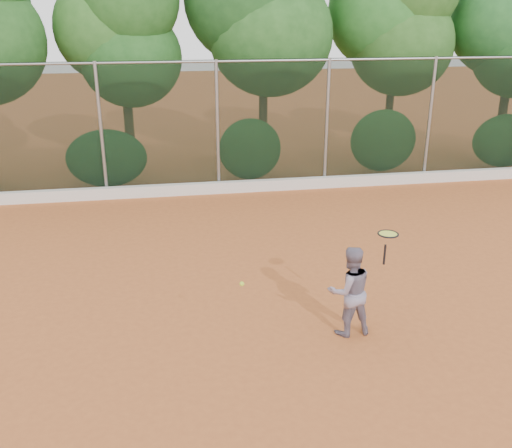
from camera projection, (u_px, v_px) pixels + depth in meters
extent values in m
plane|color=#B15A29|center=(266.00, 317.00, 9.26)|extent=(80.00, 80.00, 0.00)
cube|color=silver|center=(220.00, 188.00, 15.50)|extent=(24.00, 0.20, 0.30)
imported|color=slate|center=(350.00, 291.00, 8.58)|extent=(0.73, 0.59, 1.43)
cube|color=black|center=(218.00, 128.00, 15.10)|extent=(24.00, 0.01, 3.50)
cylinder|color=gray|center=(216.00, 61.00, 14.50)|extent=(24.00, 0.06, 0.06)
cylinder|color=gray|center=(101.00, 132.00, 14.62)|extent=(0.09, 0.09, 3.50)
cylinder|color=gray|center=(218.00, 128.00, 15.10)|extent=(0.09, 0.09, 3.50)
cylinder|color=gray|center=(327.00, 124.00, 15.57)|extent=(0.09, 0.09, 3.50)
cylinder|color=gray|center=(429.00, 121.00, 16.05)|extent=(0.09, 0.09, 3.50)
cylinder|color=#47321B|center=(130.00, 134.00, 17.03)|extent=(0.28, 0.28, 2.40)
ellipsoid|color=#1D4E1A|center=(131.00, 58.00, 16.19)|extent=(2.90, 2.40, 2.80)
ellipsoid|color=#285A1E|center=(111.00, 28.00, 16.11)|extent=(3.20, 2.70, 3.10)
cylinder|color=#472C1B|center=(263.00, 122.00, 17.28)|extent=(0.26, 0.26, 3.00)
ellipsoid|color=#34702A|center=(271.00, 35.00, 16.34)|extent=(3.60, 3.00, 3.50)
cylinder|color=#452A1A|center=(388.00, 121.00, 18.17)|extent=(0.24, 0.24, 2.70)
ellipsoid|color=#25501B|center=(402.00, 44.00, 17.28)|extent=(3.20, 2.70, 3.10)
ellipsoid|color=#215D20|center=(385.00, 13.00, 17.16)|extent=(3.50, 2.90, 3.40)
cylinder|color=#3B2316|center=(501.00, 123.00, 18.43)|extent=(0.28, 0.28, 2.50)
ellipsoid|color=#2D762F|center=(503.00, 23.00, 17.49)|extent=(3.30, 2.80, 3.20)
ellipsoid|color=#245F24|center=(107.00, 158.00, 15.67)|extent=(2.20, 1.16, 1.60)
ellipsoid|color=#2E6A28|center=(250.00, 149.00, 16.28)|extent=(1.80, 1.04, 1.76)
ellipsoid|color=#34722B|center=(383.00, 141.00, 16.88)|extent=(2.00, 1.10, 1.84)
ellipsoid|color=#2E6B28|center=(506.00, 141.00, 17.57)|extent=(2.16, 1.12, 1.64)
cylinder|color=black|center=(385.00, 255.00, 8.37)|extent=(0.05, 0.05, 0.32)
torus|color=black|center=(388.00, 234.00, 8.20)|extent=(0.41, 0.41, 0.03)
cylinder|color=#CFDB40|center=(388.00, 234.00, 8.20)|extent=(0.35, 0.35, 0.01)
sphere|color=#B6D630|center=(242.00, 284.00, 7.59)|extent=(0.07, 0.07, 0.07)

